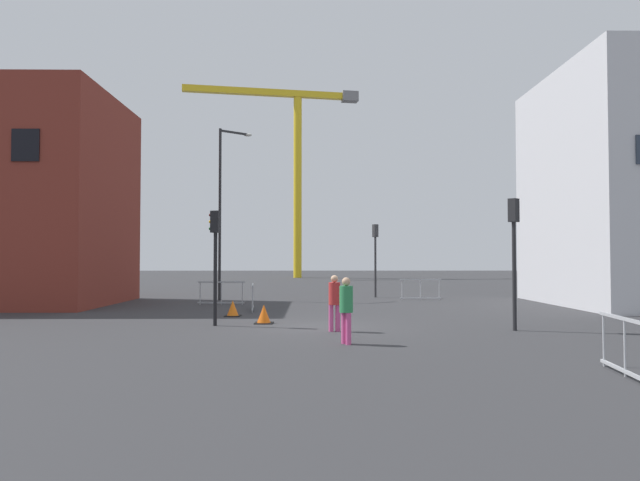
{
  "coord_description": "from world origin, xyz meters",
  "views": [
    {
      "loc": [
        -0.32,
        -17.9,
        2.16
      ],
      "look_at": [
        0.0,
        7.35,
        2.94
      ],
      "focal_mm": 31.92,
      "sensor_mm": 36.0,
      "label": 1
    }
  ],
  "objects_px": {
    "streetlamp_tall": "(223,201)",
    "traffic_light_near": "(215,248)",
    "pedestrian_walking": "(346,305)",
    "traffic_cone_striped": "(264,315)",
    "pedestrian_waiting": "(334,299)",
    "traffic_light_island": "(514,242)",
    "construction_crane": "(293,148)",
    "traffic_light_verge": "(375,248)",
    "traffic_cone_by_barrier": "(233,309)"
  },
  "relations": [
    {
      "from": "streetlamp_tall",
      "to": "traffic_cone_by_barrier",
      "type": "bearing_deg",
      "value": -78.47
    },
    {
      "from": "traffic_light_verge",
      "to": "traffic_light_near",
      "type": "xyz_separation_m",
      "value": [
        -6.57,
        -13.08,
        -0.21
      ]
    },
    {
      "from": "traffic_light_near",
      "to": "traffic_cone_striped",
      "type": "distance_m",
      "value": 2.74
    },
    {
      "from": "traffic_light_verge",
      "to": "traffic_cone_striped",
      "type": "height_order",
      "value": "traffic_light_verge"
    },
    {
      "from": "pedestrian_walking",
      "to": "pedestrian_waiting",
      "type": "relative_size",
      "value": 1.01
    },
    {
      "from": "pedestrian_waiting",
      "to": "traffic_light_near",
      "type": "bearing_deg",
      "value": 158.59
    },
    {
      "from": "traffic_light_verge",
      "to": "traffic_cone_by_barrier",
      "type": "bearing_deg",
      "value": -122.4
    },
    {
      "from": "pedestrian_walking",
      "to": "pedestrian_waiting",
      "type": "distance_m",
      "value": 2.48
    },
    {
      "from": "pedestrian_walking",
      "to": "traffic_cone_by_barrier",
      "type": "xyz_separation_m",
      "value": [
        -3.81,
        6.91,
        -0.7
      ]
    },
    {
      "from": "construction_crane",
      "to": "traffic_light_island",
      "type": "distance_m",
      "value": 47.66
    },
    {
      "from": "traffic_light_near",
      "to": "pedestrian_waiting",
      "type": "relative_size",
      "value": 2.22
    },
    {
      "from": "traffic_light_near",
      "to": "pedestrian_walking",
      "type": "relative_size",
      "value": 2.2
    },
    {
      "from": "traffic_light_island",
      "to": "traffic_cone_striped",
      "type": "xyz_separation_m",
      "value": [
        -7.63,
        1.95,
        -2.36
      ]
    },
    {
      "from": "traffic_light_near",
      "to": "pedestrian_walking",
      "type": "bearing_deg",
      "value": -44.86
    },
    {
      "from": "construction_crane",
      "to": "traffic_light_near",
      "type": "xyz_separation_m",
      "value": [
        -0.89,
        -44.14,
        -11.78
      ]
    },
    {
      "from": "construction_crane",
      "to": "traffic_light_verge",
      "type": "distance_m",
      "value": 33.63
    },
    {
      "from": "streetlamp_tall",
      "to": "traffic_cone_striped",
      "type": "bearing_deg",
      "value": -73.91
    },
    {
      "from": "construction_crane",
      "to": "traffic_light_verge",
      "type": "xyz_separation_m",
      "value": [
        5.68,
        -31.06,
        -11.57
      ]
    },
    {
      "from": "streetlamp_tall",
      "to": "traffic_light_near",
      "type": "xyz_separation_m",
      "value": [
        1.48,
        -10.99,
        -2.62
      ]
    },
    {
      "from": "pedestrian_walking",
      "to": "traffic_cone_by_barrier",
      "type": "distance_m",
      "value": 7.92
    },
    {
      "from": "pedestrian_waiting",
      "to": "streetlamp_tall",
      "type": "bearing_deg",
      "value": 112.83
    },
    {
      "from": "traffic_cone_by_barrier",
      "to": "traffic_light_verge",
      "type": "bearing_deg",
      "value": 57.6
    },
    {
      "from": "streetlamp_tall",
      "to": "pedestrian_walking",
      "type": "bearing_deg",
      "value": -69.96
    },
    {
      "from": "pedestrian_walking",
      "to": "pedestrian_waiting",
      "type": "height_order",
      "value": "pedestrian_walking"
    },
    {
      "from": "traffic_light_near",
      "to": "pedestrian_waiting",
      "type": "height_order",
      "value": "traffic_light_near"
    },
    {
      "from": "traffic_light_near",
      "to": "traffic_cone_striped",
      "type": "xyz_separation_m",
      "value": [
        1.51,
        0.61,
        -2.2
      ]
    },
    {
      "from": "construction_crane",
      "to": "pedestrian_waiting",
      "type": "bearing_deg",
      "value": -86.4
    },
    {
      "from": "pedestrian_waiting",
      "to": "traffic_cone_striped",
      "type": "distance_m",
      "value": 3.15
    },
    {
      "from": "streetlamp_tall",
      "to": "traffic_cone_by_barrier",
      "type": "distance_m",
      "value": 9.51
    },
    {
      "from": "streetlamp_tall",
      "to": "traffic_light_near",
      "type": "height_order",
      "value": "streetlamp_tall"
    },
    {
      "from": "traffic_light_near",
      "to": "traffic_light_island",
      "type": "height_order",
      "value": "traffic_light_island"
    },
    {
      "from": "construction_crane",
      "to": "traffic_cone_by_barrier",
      "type": "height_order",
      "value": "construction_crane"
    },
    {
      "from": "pedestrian_walking",
      "to": "traffic_cone_striped",
      "type": "bearing_deg",
      "value": 118.3
    },
    {
      "from": "pedestrian_walking",
      "to": "traffic_light_island",
      "type": "bearing_deg",
      "value": 26.76
    },
    {
      "from": "streetlamp_tall",
      "to": "traffic_light_verge",
      "type": "xyz_separation_m",
      "value": [
        8.06,
        2.09,
        -2.41
      ]
    },
    {
      "from": "traffic_cone_striped",
      "to": "pedestrian_waiting",
      "type": "bearing_deg",
      "value": -42.86
    },
    {
      "from": "traffic_light_island",
      "to": "traffic_cone_by_barrier",
      "type": "xyz_separation_m",
      "value": [
        -8.99,
        4.3,
        -2.38
      ]
    },
    {
      "from": "traffic_light_near",
      "to": "pedestrian_waiting",
      "type": "distance_m",
      "value": 4.32
    },
    {
      "from": "streetlamp_tall",
      "to": "traffic_cone_striped",
      "type": "distance_m",
      "value": 11.82
    },
    {
      "from": "streetlamp_tall",
      "to": "traffic_light_island",
      "type": "relative_size",
      "value": 2.24
    },
    {
      "from": "traffic_light_near",
      "to": "traffic_light_island",
      "type": "distance_m",
      "value": 9.24
    },
    {
      "from": "traffic_light_island",
      "to": "streetlamp_tall",
      "type": "bearing_deg",
      "value": 130.78
    },
    {
      "from": "construction_crane",
      "to": "pedestrian_walking",
      "type": "bearing_deg",
      "value": -86.34
    },
    {
      "from": "traffic_cone_striped",
      "to": "traffic_light_near",
      "type": "bearing_deg",
      "value": -157.85
    },
    {
      "from": "construction_crane",
      "to": "streetlamp_tall",
      "type": "height_order",
      "value": "construction_crane"
    },
    {
      "from": "traffic_cone_striped",
      "to": "traffic_light_verge",
      "type": "bearing_deg",
      "value": 67.89
    },
    {
      "from": "construction_crane",
      "to": "streetlamp_tall",
      "type": "distance_m",
      "value": 34.48
    },
    {
      "from": "streetlamp_tall",
      "to": "pedestrian_waiting",
      "type": "bearing_deg",
      "value": -67.17
    },
    {
      "from": "traffic_light_island",
      "to": "traffic_cone_by_barrier",
      "type": "bearing_deg",
      "value": 154.46
    },
    {
      "from": "traffic_cone_striped",
      "to": "pedestrian_walking",
      "type": "bearing_deg",
      "value": -61.7
    }
  ]
}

